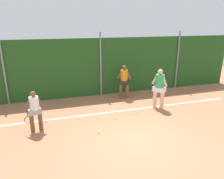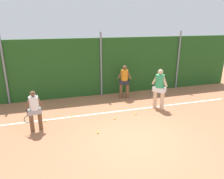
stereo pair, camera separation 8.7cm
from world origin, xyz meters
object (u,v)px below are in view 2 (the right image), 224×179
Objects in this scene: tennis_ball_5 at (115,118)px; player_midcourt at (159,87)px; tennis_ball_3 at (71,105)px; tennis_ball_0 at (98,133)px; tennis_ball_2 at (128,102)px; player_backcourt_far at (124,80)px; tennis_ball_6 at (45,121)px; tennis_ball_4 at (136,114)px; player_foreground_near at (34,109)px; tennis_ball_1 at (72,116)px.

player_midcourt is at bearing 13.63° from tennis_ball_5.
player_midcourt is at bearing -19.93° from tennis_ball_3.
tennis_ball_0 and tennis_ball_2 have the same top height.
player_backcourt_far is 27.43× the size of tennis_ball_6.
tennis_ball_3 is (-2.87, 0.40, 0.00)m from tennis_ball_2.
tennis_ball_0 is (-3.33, -1.55, -1.04)m from player_midcourt.
tennis_ball_3 is 1.00× the size of tennis_ball_4.
tennis_ball_4 is at bearing 171.07° from player_foreground_near.
tennis_ball_3 is 1.00× the size of tennis_ball_6.
player_foreground_near reaches higher than tennis_ball_6.
player_foreground_near is 5.58m from player_midcourt.
player_midcourt reaches higher than player_backcourt_far.
tennis_ball_0 is 3.09m from tennis_ball_3.
player_foreground_near is 2.53m from tennis_ball_0.
tennis_ball_2 is (4.37, 1.72, -0.86)m from player_foreground_near.
player_foreground_near is 24.25× the size of tennis_ball_1.
player_foreground_near is 0.83× the size of player_midcourt.
tennis_ball_2 is 4.20m from tennis_ball_6.
tennis_ball_1 is at bearing -93.49° from tennis_ball_3.
tennis_ball_4 and tennis_ball_6 have the same top height.
player_backcourt_far is at bearing -162.85° from player_foreground_near.
player_midcourt is 5.33m from tennis_ball_6.
tennis_ball_4 is at bearing -96.18° from tennis_ball_2.
player_foreground_near is at bearing -114.29° from tennis_ball_6.
tennis_ball_0 is at bearing 80.33° from player_midcourt.
tennis_ball_2 and tennis_ball_6 have the same top height.
player_midcourt is 2.65m from tennis_ball_5.
player_foreground_near is 2.74m from tennis_ball_3.
tennis_ball_6 is at bearing -129.70° from tennis_ball_3.
tennis_ball_0 is at bearing 82.09° from player_backcourt_far.
tennis_ball_0 is 1.00× the size of tennis_ball_4.
tennis_ball_6 is at bearing 55.24° from player_midcourt.
tennis_ball_5 is (1.75, -0.77, 0.00)m from tennis_ball_1.
tennis_ball_3 is (-0.70, 3.01, 0.00)m from tennis_ball_0.
tennis_ball_4 is at bearing -34.73° from tennis_ball_3.
tennis_ball_0 and tennis_ball_5 have the same top height.
player_backcourt_far is 3.59m from tennis_ball_1.
tennis_ball_4 is 3.93m from tennis_ball_6.
tennis_ball_4 is at bearing 8.54° from tennis_ball_5.
tennis_ball_0 is at bearing -129.70° from tennis_ball_2.
tennis_ball_2 is at bearing 53.76° from tennis_ball_5.
tennis_ball_3 is at bearing 129.36° from tennis_ball_5.
tennis_ball_2 and tennis_ball_3 have the same top height.
player_midcourt is 29.10× the size of tennis_ball_6.
tennis_ball_0 is (-2.25, -3.39, -0.98)m from player_backcourt_far.
tennis_ball_2 is at bearing 14.47° from tennis_ball_6.
player_foreground_near is 24.25× the size of tennis_ball_6.
tennis_ball_2 is (2.95, 0.87, 0.00)m from tennis_ball_1.
player_foreground_near reaches higher than tennis_ball_0.
player_foreground_near is at bearing 158.07° from tennis_ball_0.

